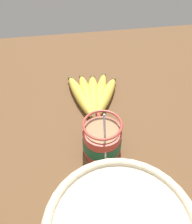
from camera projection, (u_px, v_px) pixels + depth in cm
name	position (u px, v px, depth cm)	size (l,w,h in cm)	color
table	(100.00, 145.00, 67.21)	(117.79, 117.79, 3.94)	brown
coffee_mug	(104.00, 139.00, 61.07)	(14.24, 9.62, 14.77)	#B23D33
banana_bunch	(93.00, 96.00, 75.78)	(21.78, 17.22, 4.07)	brown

